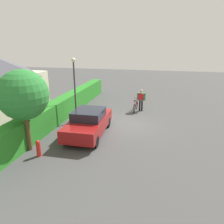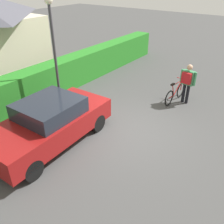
{
  "view_description": "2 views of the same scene",
  "coord_description": "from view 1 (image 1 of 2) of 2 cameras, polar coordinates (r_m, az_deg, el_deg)",
  "views": [
    {
      "loc": [
        -12.81,
        -2.25,
        5.09
      ],
      "look_at": [
        -0.41,
        0.68,
        0.95
      ],
      "focal_mm": 34.08,
      "sensor_mm": 36.0,
      "label": 1
    },
    {
      "loc": [
        -6.1,
        -3.74,
        4.87
      ],
      "look_at": [
        -0.31,
        0.48,
        0.76
      ],
      "focal_mm": 38.85,
      "sensor_mm": 36.0,
      "label": 2
    }
  ],
  "objects": [
    {
      "name": "parked_car_near",
      "position": [
        12.27,
        -6.29,
        -2.76
      ],
      "size": [
        4.25,
        1.95,
        1.49
      ],
      "color": "maroon",
      "rests_on": "ground"
    },
    {
      "name": "bicycle",
      "position": [
        16.74,
        6.31,
        1.55
      ],
      "size": [
        1.73,
        0.5,
        0.93
      ],
      "color": "black",
      "rests_on": "ground"
    },
    {
      "name": "hedge_row",
      "position": [
        15.11,
        -13.79,
        0.64
      ],
      "size": [
        17.5,
        0.9,
        1.43
      ],
      "primitive_type": "cube",
      "color": "#277D23",
      "rests_on": "ground"
    },
    {
      "name": "fire_hydrant",
      "position": [
        10.65,
        -19.15,
        -9.14
      ],
      "size": [
        0.2,
        0.2,
        0.81
      ],
      "color": "red",
      "rests_on": "ground"
    },
    {
      "name": "ground_plane",
      "position": [
        13.97,
        3.12,
        -3.4
      ],
      "size": [
        60.0,
        60.0,
        0.0
      ],
      "primitive_type": "plane",
      "color": "#444444"
    },
    {
      "name": "tree_kerbside",
      "position": [
        10.67,
        -22.74,
        4.18
      ],
      "size": [
        2.36,
        2.36,
        3.99
      ],
      "color": "brown",
      "rests_on": "ground"
    },
    {
      "name": "street_lamp",
      "position": [
        13.95,
        -10.04,
        8.02
      ],
      "size": [
        0.28,
        0.28,
        4.23
      ],
      "color": "#38383D",
      "rests_on": "ground"
    },
    {
      "name": "person_rider",
      "position": [
        16.63,
        7.81,
        3.73
      ],
      "size": [
        0.38,
        0.68,
        1.71
      ],
      "color": "black",
      "rests_on": "ground"
    }
  ]
}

